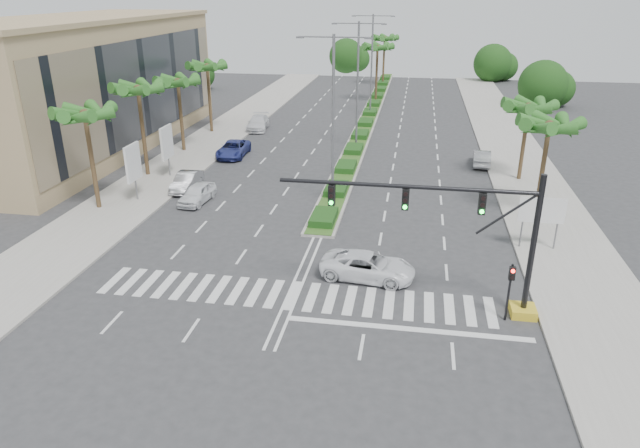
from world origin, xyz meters
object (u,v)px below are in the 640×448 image
Objects in this scene: car_right at (482,158)px; car_parked_a at (197,194)px; car_parked_c at (233,149)px; car_parked_d at (258,123)px; car_parked_b at (187,181)px; car_crossing at (368,266)px.

car_parked_a is at bearing 35.68° from car_right.
car_parked_d reaches higher than car_parked_c.
car_parked_b is 10.01m from car_parked_c.
car_crossing is at bearing 74.65° from car_right.
car_parked_b is 21.16m from car_parked_d.
car_parked_c is 26.88m from car_crossing.
car_parked_d reaches higher than car_parked_b.
car_parked_c is 0.99× the size of car_parked_d.
car_right is (8.14, 23.33, -0.02)m from car_crossing.
car_right is at bearing -30.48° from car_parked_d.
car_crossing is (13.60, -9.85, 0.03)m from car_parked_a.
car_parked_a is at bearing 61.03° from car_crossing.
car_parked_d is (-0.65, 11.17, 0.04)m from car_parked_c.
car_parked_d is 1.01× the size of car_crossing.
car_parked_c reaches higher than car_right.
car_parked_c is (0.65, 9.98, 0.02)m from car_parked_b.
car_parked_d reaches higher than car_crossing.
car_crossing is (15.46, -12.44, 0.02)m from car_parked_b.
car_parked_c is at bearing -93.62° from car_parked_d.
car_parked_d is 36.99m from car_crossing.
car_parked_b reaches higher than car_parked_a.
car_parked_c reaches higher than car_crossing.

